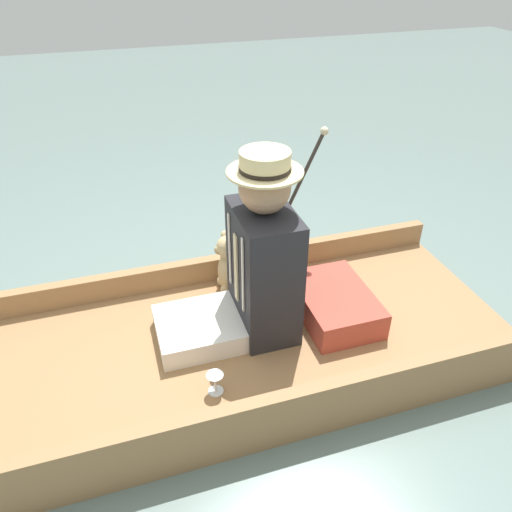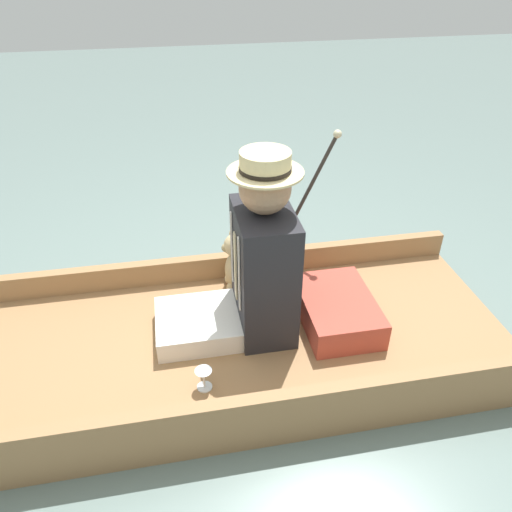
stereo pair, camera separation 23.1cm
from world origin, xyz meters
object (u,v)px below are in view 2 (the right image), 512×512
Objects in this scene: wine_glass at (204,375)px; walking_cane at (305,198)px; seated_person at (253,267)px; teddy_bear at (235,262)px.

wine_glass is 0.12× the size of walking_cane.
seated_person is at bearing 138.37° from walking_cane.
teddy_bear is 0.51m from walking_cane.
walking_cane reaches higher than teddy_bear.
seated_person is 0.54m from walking_cane.
teddy_bear is at bearing -1.68° from seated_person.
teddy_bear reaches higher than wine_glass.
teddy_bear is 3.35× the size of wine_glass.
wine_glass is at bearing 134.14° from seated_person.
wine_glass is (-0.71, 0.25, -0.09)m from teddy_bear.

